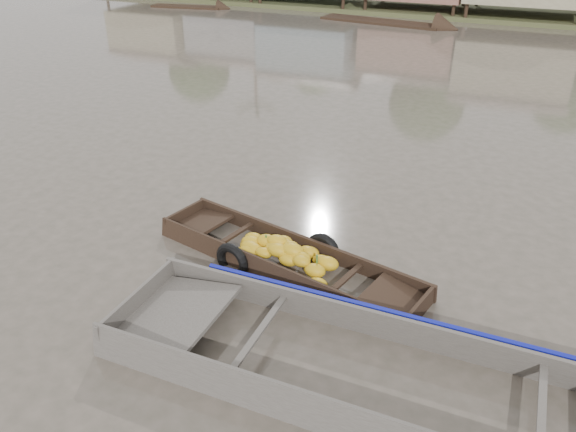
% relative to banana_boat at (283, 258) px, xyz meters
% --- Properties ---
extents(ground, '(120.00, 120.00, 0.00)m').
position_rel_banana_boat_xyz_m(ground, '(-0.17, -0.79, -0.14)').
color(ground, '#464135').
rests_on(ground, ground).
extents(banana_boat, '(5.42, 2.40, 0.74)m').
position_rel_banana_boat_xyz_m(banana_boat, '(0.00, 0.00, 0.00)').
color(banana_boat, black).
rests_on(banana_boat, ground).
extents(viewer_boat, '(8.14, 2.20, 0.65)m').
position_rel_banana_boat_xyz_m(viewer_boat, '(2.52, -2.19, -0.06)').
color(viewer_boat, '#433E38').
rests_on(viewer_boat, ground).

